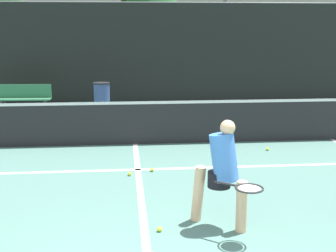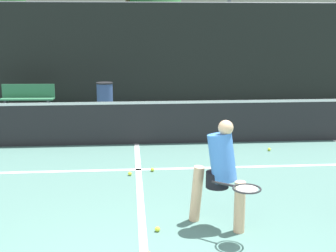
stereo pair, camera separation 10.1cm
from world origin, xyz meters
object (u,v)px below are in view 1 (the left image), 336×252
at_px(parked_car, 203,74).
at_px(courtside_bench, 24,98).
at_px(player_practicing, 223,170).
at_px(trash_bin, 102,98).

bearing_deg(parked_car, courtside_bench, -140.80).
relative_size(player_practicing, trash_bin, 1.54).
bearing_deg(player_practicing, trash_bin, 140.93).
height_order(courtside_bench, trash_bin, trash_bin).
xyz_separation_m(trash_bin, parked_car, (3.94, 5.26, 0.16)).
bearing_deg(trash_bin, player_practicing, -77.28).
distance_m(trash_bin, parked_car, 6.57).
distance_m(player_practicing, parked_car, 13.70).
bearing_deg(courtside_bench, parked_car, 42.12).
bearing_deg(parked_car, trash_bin, -126.81).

